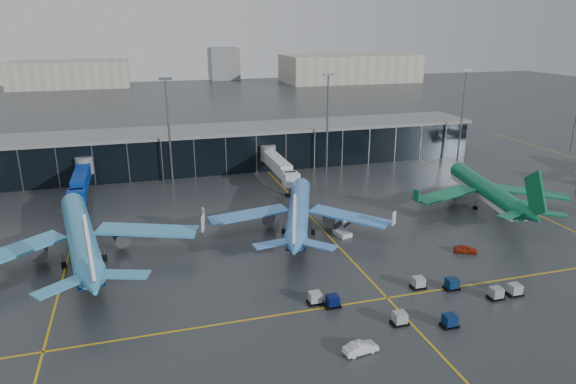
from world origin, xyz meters
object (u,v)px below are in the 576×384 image
object	(u,v)px
airliner_arkefly	(78,220)
mobile_airstair	(343,232)
baggage_carts	(423,298)
service_van_white	(361,348)
service_van_red	(466,249)
airliner_klm_near	(299,199)
airliner_aer_lingus	(487,179)

from	to	relation	value
airliner_arkefly	mobile_airstair	size ratio (longest dim) A/B	12.54
baggage_carts	service_van_white	bearing A→B (deg)	-148.23
service_van_red	airliner_klm_near	bearing A→B (deg)	80.11
service_van_red	mobile_airstair	bearing A→B (deg)	79.80
airliner_klm_near	baggage_carts	world-z (taller)	airliner_klm_near
mobile_airstair	service_van_red	world-z (taller)	mobile_airstair
airliner_klm_near	baggage_carts	size ratio (longest dim) A/B	1.32
airliner_klm_near	service_van_red	xyz separation A→B (m)	(24.18, -17.79, -5.53)
baggage_carts	mobile_airstair	world-z (taller)	mobile_airstair
airliner_arkefly	mobile_airstair	bearing A→B (deg)	-13.00
service_van_red	service_van_white	xyz separation A→B (m)	(-28.70, -20.90, 0.05)
mobile_airstair	service_van_white	world-z (taller)	mobile_airstair
service_van_white	mobile_airstair	bearing A→B (deg)	-26.65
mobile_airstair	service_van_red	bearing A→B (deg)	-49.22
airliner_arkefly	mobile_airstair	world-z (taller)	airliner_arkefly
airliner_arkefly	baggage_carts	size ratio (longest dim) A/B	1.49
baggage_carts	service_van_red	bearing A→B (deg)	39.27
airliner_klm_near	baggage_carts	bearing A→B (deg)	-55.09
mobile_airstair	airliner_arkefly	bearing A→B (deg)	163.75
airliner_aer_lingus	service_van_red	bearing A→B (deg)	-121.22
airliner_arkefly	service_van_white	bearing A→B (deg)	-56.82
airliner_aer_lingus	service_van_red	distance (m)	26.78
service_van_red	service_van_white	distance (m)	35.50
baggage_carts	airliner_arkefly	bearing A→B (deg)	148.41
airliner_arkefly	airliner_klm_near	world-z (taller)	airliner_arkefly
airliner_aer_lingus	service_van_white	xyz separation A→B (m)	(-46.47, -40.17, -5.45)
baggage_carts	mobile_airstair	bearing A→B (deg)	93.41
airliner_klm_near	mobile_airstair	distance (m)	10.08
airliner_aer_lingus	mobile_airstair	world-z (taller)	airliner_aer_lingus
airliner_arkefly	airliner_klm_near	bearing A→B (deg)	-6.24
mobile_airstair	service_van_red	size ratio (longest dim) A/B	0.93
airliner_aer_lingus	service_van_red	size ratio (longest dim) A/B	10.39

